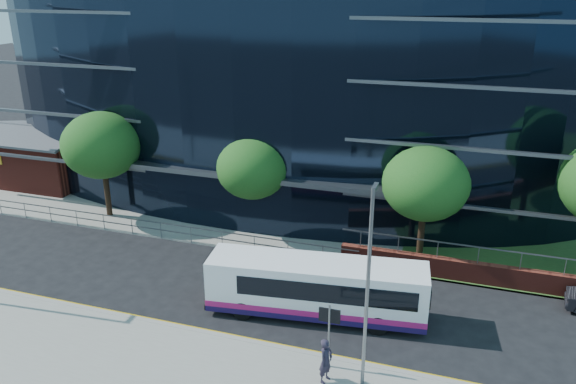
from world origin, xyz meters
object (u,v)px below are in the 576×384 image
(brick_pavilion, at_px, (41,156))
(street_sign, at_px, (329,323))
(tree_far_b, at_px, (253,168))
(tree_far_a, at_px, (101,145))
(city_bus, at_px, (318,288))
(pedestrian, at_px, (326,361))
(tree_far_c, at_px, (426,184))
(streetlight_east, at_px, (368,285))

(brick_pavilion, xyz_separation_m, street_sign, (26.50, -15.09, 0.21))
(tree_far_b, bearing_deg, tree_far_a, -177.14)
(street_sign, bearing_deg, tree_far_a, 148.83)
(brick_pavilion, height_order, city_bus, brick_pavilion)
(city_bus, height_order, pedestrian, city_bus)
(tree_far_b, relative_size, pedestrian, 3.29)
(brick_pavilion, height_order, street_sign, brick_pavilion)
(tree_far_c, relative_size, city_bus, 0.64)
(pedestrian, bearing_deg, street_sign, 24.70)
(tree_far_a, height_order, city_bus, tree_far_a)
(tree_far_a, xyz_separation_m, city_bus, (16.08, -6.95, -3.42))
(tree_far_c, bearing_deg, tree_far_b, 177.14)
(tree_far_b, height_order, tree_far_c, tree_far_c)
(tree_far_a, distance_m, streetlight_east, 22.05)
(tree_far_b, bearing_deg, city_bus, -50.79)
(tree_far_a, bearing_deg, street_sign, -31.17)
(tree_far_b, bearing_deg, street_sign, -55.92)
(tree_far_c, height_order, city_bus, tree_far_c)
(tree_far_c, bearing_deg, city_bus, -119.44)
(tree_far_b, distance_m, pedestrian, 14.53)
(street_sign, relative_size, tree_far_c, 0.43)
(tree_far_b, relative_size, city_bus, 0.59)
(city_bus, distance_m, pedestrian, 4.78)
(street_sign, bearing_deg, tree_far_c, 76.71)
(street_sign, relative_size, tree_far_a, 0.40)
(tree_far_c, height_order, streetlight_east, streetlight_east)
(tree_far_b, relative_size, tree_far_c, 0.93)
(pedestrian, bearing_deg, city_bus, 36.04)
(street_sign, relative_size, pedestrian, 1.52)
(city_bus, bearing_deg, tree_far_c, 53.44)
(tree_far_b, bearing_deg, brick_pavilion, 168.12)
(tree_far_c, bearing_deg, tree_far_a, 180.00)
(brick_pavilion, distance_m, streetlight_east, 32.19)
(tree_far_a, bearing_deg, city_bus, -23.37)
(brick_pavilion, xyz_separation_m, pedestrian, (26.62, -15.96, -0.87))
(street_sign, height_order, city_bus, street_sign)
(tree_far_a, distance_m, city_bus, 17.85)
(streetlight_east, bearing_deg, brick_pavilion, 150.76)
(brick_pavilion, relative_size, city_bus, 0.84)
(pedestrian, bearing_deg, brick_pavilion, 76.29)
(street_sign, distance_m, streetlight_east, 2.80)
(brick_pavilion, relative_size, pedestrian, 4.68)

